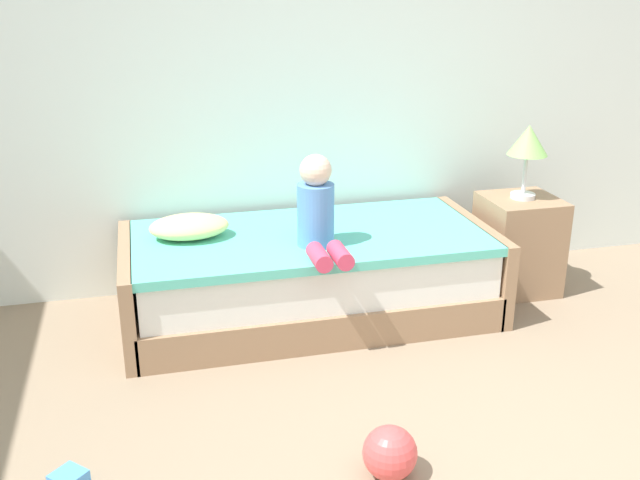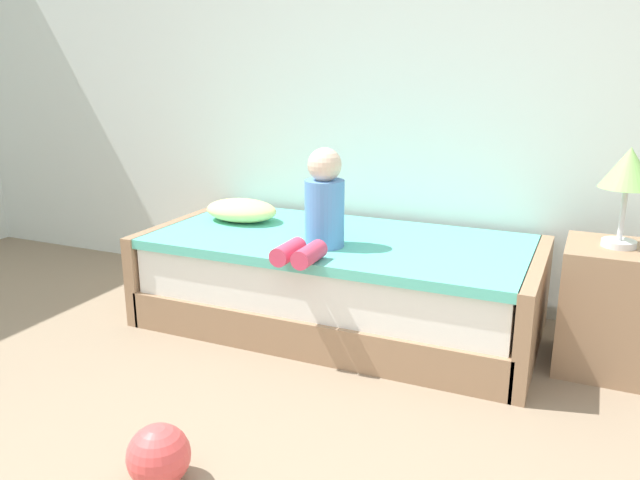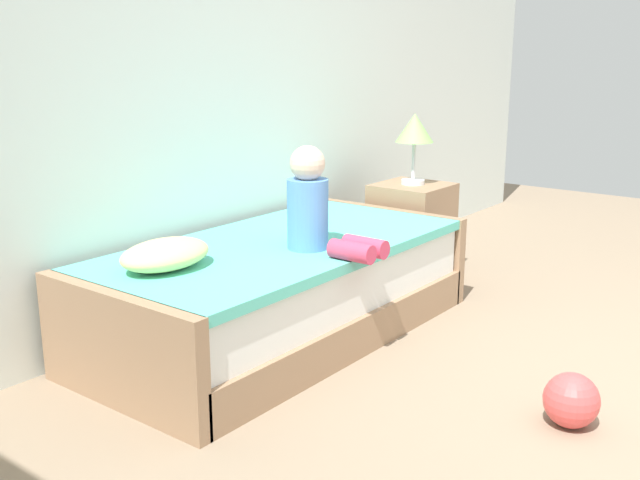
# 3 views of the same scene
# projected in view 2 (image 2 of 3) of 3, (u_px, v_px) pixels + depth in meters

# --- Properties ---
(wall_rear) EXTENTS (7.20, 0.10, 2.90)m
(wall_rear) POSITION_uv_depth(u_px,v_px,m) (438.00, 54.00, 3.49)
(wall_rear) COLOR silver
(wall_rear) RESTS_ON ground
(bed) EXTENTS (2.11, 1.00, 0.50)m
(bed) POSITION_uv_depth(u_px,v_px,m) (339.00, 282.00, 3.43)
(bed) COLOR #997556
(bed) RESTS_ON ground
(nightstand) EXTENTS (0.44, 0.44, 0.60)m
(nightstand) POSITION_uv_depth(u_px,v_px,m) (610.00, 308.00, 2.92)
(nightstand) COLOR #997556
(nightstand) RESTS_ON ground
(table_lamp) EXTENTS (0.24, 0.24, 0.45)m
(table_lamp) POSITION_uv_depth(u_px,v_px,m) (628.00, 173.00, 2.74)
(table_lamp) COLOR silver
(table_lamp) RESTS_ON nightstand
(child_figure) EXTENTS (0.20, 0.51, 0.50)m
(child_figure) POSITION_uv_depth(u_px,v_px,m) (321.00, 209.00, 3.10)
(child_figure) COLOR #598CD1
(child_figure) RESTS_ON bed
(pillow) EXTENTS (0.44, 0.30, 0.13)m
(pillow) POSITION_uv_depth(u_px,v_px,m) (241.00, 210.00, 3.69)
(pillow) COLOR #F2E58C
(pillow) RESTS_ON bed
(toy_ball) EXTENTS (0.22, 0.22, 0.22)m
(toy_ball) POSITION_uv_depth(u_px,v_px,m) (159.00, 456.00, 2.14)
(toy_ball) COLOR #E54C4C
(toy_ball) RESTS_ON ground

